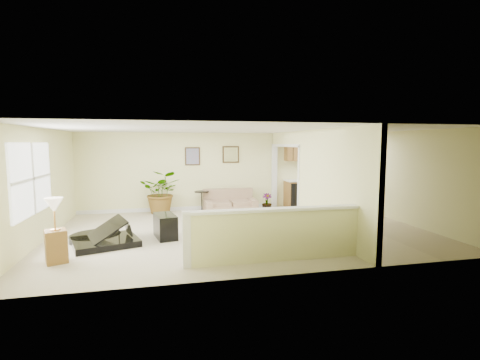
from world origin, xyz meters
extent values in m
plane|color=#C5B799|center=(0.00, 0.00, 0.00)|extent=(9.00, 9.00, 0.00)
cube|color=beige|center=(0.00, 3.00, 1.25)|extent=(9.00, 0.04, 2.50)
cube|color=beige|center=(0.00, -3.00, 1.25)|extent=(9.00, 0.04, 2.50)
cube|color=beige|center=(-4.50, 0.00, 1.25)|extent=(0.04, 6.00, 2.50)
cube|color=beige|center=(4.50, 0.00, 1.25)|extent=(0.04, 6.00, 2.50)
cube|color=silver|center=(0.00, 0.00, 2.50)|extent=(9.00, 6.00, 0.04)
cube|color=tan|center=(3.15, 0.00, 0.00)|extent=(2.70, 6.00, 0.01)
cube|color=beige|center=(1.80, -1.20, 1.25)|extent=(0.12, 3.60, 2.50)
cube|color=beige|center=(1.80, 1.77, 2.30)|extent=(0.12, 2.35, 0.40)
cube|color=beige|center=(0.15, -2.30, 0.47)|extent=(3.30, 0.12, 0.95)
cube|color=silver|center=(0.15, -2.30, 0.96)|extent=(3.40, 0.22, 0.05)
cube|color=silver|center=(-1.50, -2.30, 0.50)|extent=(0.14, 0.14, 1.00)
cube|color=white|center=(-4.49, -0.50, 1.45)|extent=(0.05, 2.15, 1.45)
cube|color=#3C2B16|center=(-0.95, 2.98, 1.75)|extent=(0.48, 0.03, 0.58)
cube|color=#895772|center=(-0.95, 2.96, 1.75)|extent=(0.40, 0.01, 0.50)
cube|color=#3C2B16|center=(0.30, 2.98, 1.80)|extent=(0.55, 0.03, 0.55)
cube|color=white|center=(0.30, 2.96, 1.80)|extent=(0.46, 0.01, 0.46)
cube|color=olive|center=(3.30, 2.70, 0.45)|extent=(2.30, 0.60, 0.90)
cube|color=silver|center=(3.30, 2.70, 0.92)|extent=(2.36, 0.65, 0.04)
cube|color=black|center=(2.50, 2.69, 0.43)|extent=(0.60, 0.60, 0.84)
cube|color=olive|center=(3.30, 2.82, 1.95)|extent=(2.30, 0.35, 0.75)
cube|color=black|center=(-3.12, -0.55, 0.68)|extent=(1.56, 1.45, 0.26)
cylinder|color=black|center=(-3.25, -0.06, 0.68)|extent=(1.09, 1.09, 0.26)
cube|color=silver|center=(-2.36, -0.55, 0.64)|extent=(0.46, 0.90, 0.02)
cube|color=black|center=(-3.20, -0.46, 0.92)|extent=(1.27, 1.28, 0.60)
cube|color=black|center=(-1.86, -0.24, 0.27)|extent=(0.56, 0.88, 0.54)
cube|color=tan|center=(0.16, 2.39, 0.23)|extent=(1.64, 0.95, 0.45)
cube|color=tan|center=(0.16, 2.74, 0.69)|extent=(1.62, 0.25, 0.47)
cube|color=tan|center=(-0.55, 2.39, 0.54)|extent=(0.21, 0.92, 0.17)
cube|color=tan|center=(0.87, 2.39, 0.54)|extent=(0.21, 0.92, 0.17)
cylinder|color=black|center=(-0.71, 2.57, 0.01)|extent=(0.33, 0.33, 0.03)
cylinder|color=black|center=(-0.71, 2.57, 0.33)|extent=(0.03, 0.03, 0.64)
cylinder|color=black|center=(-0.71, 2.57, 0.65)|extent=(0.46, 0.46, 0.03)
cylinder|color=black|center=(-1.93, 2.65, 0.13)|extent=(0.38, 0.38, 0.27)
imported|color=#1D5018|center=(-1.93, 2.65, 0.67)|extent=(1.44, 1.33, 1.34)
cylinder|color=black|center=(1.35, 2.32, 0.10)|extent=(0.30, 0.30, 0.21)
imported|color=#1D5018|center=(1.35, 2.32, 0.28)|extent=(0.37, 0.37, 0.57)
cube|color=olive|center=(-3.80, -1.52, 0.30)|extent=(0.46, 0.46, 0.60)
cylinder|color=#C58841|center=(-3.80, -1.52, 0.61)|extent=(0.16, 0.16, 0.02)
cylinder|color=#C58841|center=(-3.80, -1.52, 0.81)|extent=(0.03, 0.03, 0.40)
cone|color=beige|center=(-3.80, -1.52, 1.06)|extent=(0.32, 0.32, 0.26)
camera|label=1|loc=(-1.86, -8.25, 2.17)|focal=26.00mm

